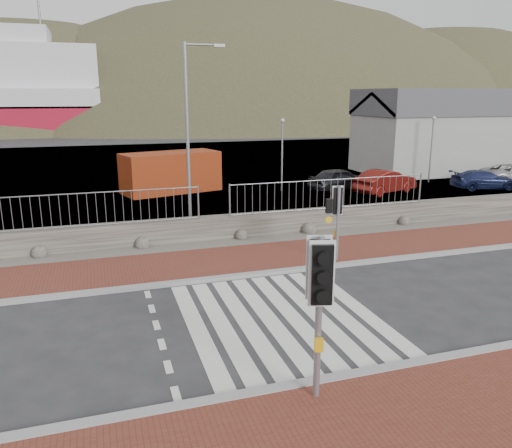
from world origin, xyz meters
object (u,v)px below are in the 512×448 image
object	(u,v)px
shipping_container	(171,172)
car_c	(484,180)
streetlight	(191,131)
traffic_signal_near	(320,285)
traffic_signal_far	(337,207)
car_b	(385,181)
car_a	(340,179)

from	to	relation	value
shipping_container	car_c	world-z (taller)	shipping_container
streetlight	car_c	distance (m)	19.16
streetlight	shipping_container	world-z (taller)	streetlight
car_c	traffic_signal_near	bearing A→B (deg)	143.14
traffic_signal_near	shipping_container	distance (m)	21.10
traffic_signal_far	car_c	world-z (taller)	traffic_signal_far
traffic_signal_near	car_b	xyz separation A→B (m)	(11.96, 17.00, -1.56)
car_a	traffic_signal_far	bearing A→B (deg)	140.27
car_a	traffic_signal_near	bearing A→B (deg)	139.69
car_a	car_b	distance (m)	2.59
shipping_container	car_a	xyz separation A→B (m)	(9.40, -2.48, -0.47)
car_b	traffic_signal_near	bearing A→B (deg)	125.55
streetlight	car_c	xyz separation A→B (m)	(18.21, 4.80, -3.52)
traffic_signal_near	shipping_container	world-z (taller)	traffic_signal_near
traffic_signal_far	shipping_container	bearing A→B (deg)	-70.57
shipping_container	traffic_signal_far	bearing A→B (deg)	-93.09
shipping_container	car_b	distance (m)	12.16
traffic_signal_far	car_a	distance (m)	13.29
traffic_signal_far	streetlight	world-z (taller)	streetlight
streetlight	car_a	world-z (taller)	streetlight
traffic_signal_near	traffic_signal_far	xyz separation A→B (m)	(3.80, 6.84, -0.35)
car_a	car_c	xyz separation A→B (m)	(8.27, -2.26, -0.10)
traffic_signal_far	car_c	bearing A→B (deg)	-140.21
traffic_signal_near	car_c	size ratio (longest dim) A/B	0.81
traffic_signal_near	car_c	xyz separation A→B (m)	(18.18, 16.32, -1.67)
car_c	traffic_signal_far	bearing A→B (deg)	134.62
car_c	car_a	bearing A→B (deg)	85.93
car_b	car_a	bearing A→B (deg)	33.07
shipping_container	car_c	distance (m)	18.31
traffic_signal_far	streetlight	bearing A→B (deg)	-44.32
car_a	car_b	bearing A→B (deg)	-139.85
streetlight	car_a	xyz separation A→B (m)	(9.94, 7.06, -3.42)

